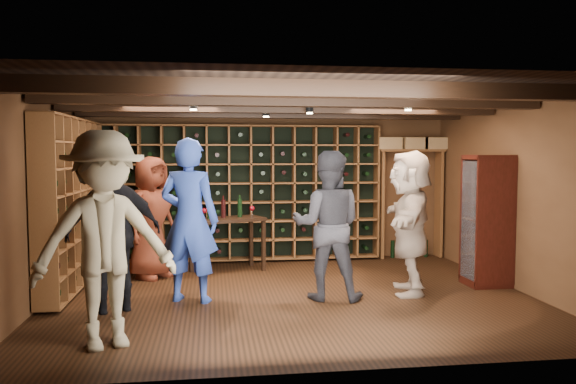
{
  "coord_description": "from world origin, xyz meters",
  "views": [
    {
      "loc": [
        -0.99,
        -6.94,
        1.81
      ],
      "look_at": [
        -0.01,
        0.2,
        1.3
      ],
      "focal_mm": 35.0,
      "sensor_mm": 36.0,
      "label": 1
    }
  ],
  "objects": [
    {
      "name": "man_blue_shirt",
      "position": [
        -1.26,
        -0.1,
        0.99
      ],
      "size": [
        0.84,
        0.68,
        1.99
      ],
      "primitive_type": "imported",
      "rotation": [
        0.0,
        0.0,
        2.81
      ],
      "color": "navy",
      "rests_on": "ground"
    },
    {
      "name": "display_cabinet",
      "position": [
        2.71,
        0.2,
        0.86
      ],
      "size": [
        0.55,
        0.5,
        1.75
      ],
      "color": "#340F0A",
      "rests_on": "ground"
    },
    {
      "name": "crate_shelf",
      "position": [
        2.41,
        2.32,
        1.57
      ],
      "size": [
        1.2,
        0.32,
        2.07
      ],
      "color": "brown",
      "rests_on": "ground"
    },
    {
      "name": "guest_red_floral",
      "position": [
        -1.85,
        1.29,
        0.88
      ],
      "size": [
        0.97,
        1.02,
        1.76
      ],
      "primitive_type": "imported",
      "rotation": [
        0.0,
        0.0,
        0.9
      ],
      "color": "maroon",
      "rests_on": "ground"
    },
    {
      "name": "tasting_table",
      "position": [
        -0.76,
        1.57,
        0.73
      ],
      "size": [
        1.21,
        0.89,
        1.1
      ],
      "rotation": [
        0.0,
        0.0,
        0.36
      ],
      "color": "black",
      "rests_on": "ground"
    },
    {
      "name": "room_shell",
      "position": [
        0.0,
        0.05,
        2.42
      ],
      "size": [
        6.0,
        6.0,
        6.0
      ],
      "color": "brown",
      "rests_on": "ground"
    },
    {
      "name": "ground",
      "position": [
        0.0,
        0.0,
        0.0
      ],
      "size": [
        6.0,
        6.0,
        0.0
      ],
      "primitive_type": "plane",
      "color": "black",
      "rests_on": "ground"
    },
    {
      "name": "man_grey_suit",
      "position": [
        0.42,
        -0.2,
        0.92
      ],
      "size": [
        1.04,
        0.89,
        1.83
      ],
      "primitive_type": "imported",
      "rotation": [
        0.0,
        0.0,
        2.89
      ],
      "color": "black",
      "rests_on": "ground"
    },
    {
      "name": "guest_khaki",
      "position": [
        -1.97,
        -1.63,
        1.01
      ],
      "size": [
        1.48,
        1.16,
        2.02
      ],
      "primitive_type": "imported",
      "rotation": [
        0.0,
        0.0,
        0.36
      ],
      "color": "#82775A",
      "rests_on": "ground"
    },
    {
      "name": "wine_rack_left",
      "position": [
        -2.83,
        0.82,
        1.15
      ],
      "size": [
        0.3,
        2.65,
        2.2
      ],
      "color": "brown",
      "rests_on": "ground"
    },
    {
      "name": "guest_woman_black",
      "position": [
        -2.09,
        -0.42,
        0.91
      ],
      "size": [
        1.15,
        0.82,
        1.81
      ],
      "primitive_type": "imported",
      "rotation": [
        0.0,
        0.0,
        3.54
      ],
      "color": "black",
      "rests_on": "ground"
    },
    {
      "name": "guest_beige",
      "position": [
        1.53,
        -0.05,
        0.92
      ],
      "size": [
        0.99,
        1.79,
        1.84
      ],
      "primitive_type": "imported",
      "rotation": [
        0.0,
        0.0,
        4.44
      ],
      "color": "tan",
      "rests_on": "ground"
    },
    {
      "name": "wine_rack_back",
      "position": [
        -0.52,
        2.33,
        1.15
      ],
      "size": [
        4.65,
        0.3,
        2.2
      ],
      "color": "brown",
      "rests_on": "ground"
    }
  ]
}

